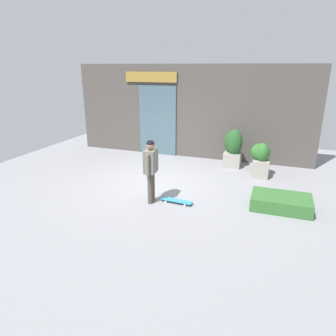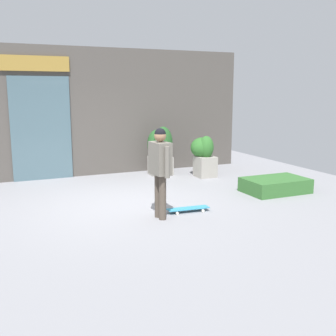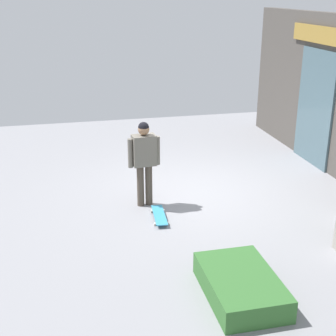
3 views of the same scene
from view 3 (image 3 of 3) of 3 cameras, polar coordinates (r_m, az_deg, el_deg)
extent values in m
plane|color=gray|center=(9.43, 3.25, -3.08)|extent=(12.00, 12.00, 0.00)
cube|color=#47606B|center=(11.27, 17.25, 6.92)|extent=(1.46, 0.06, 2.58)
cube|color=olive|center=(11.22, 17.42, 15.11)|extent=(2.00, 0.05, 0.37)
cylinder|color=#4C4238|center=(8.81, -2.32, -2.00)|extent=(0.13, 0.13, 0.80)
cylinder|color=#4C4238|center=(8.77, -3.33, -2.12)|extent=(0.13, 0.13, 0.80)
cube|color=#6B665B|center=(8.55, -2.90, 2.15)|extent=(0.30, 0.44, 0.56)
cylinder|color=#6B665B|center=(8.63, -1.27, 2.12)|extent=(0.09, 0.09, 0.54)
cylinder|color=#6B665B|center=(8.50, -4.55, 1.78)|extent=(0.09, 0.09, 0.54)
sphere|color=#997051|center=(8.43, -2.95, 4.66)|extent=(0.21, 0.21, 0.21)
sphere|color=black|center=(8.42, -2.95, 4.90)|extent=(0.20, 0.20, 0.20)
cube|color=teal|center=(8.40, -1.04, -5.66)|extent=(0.81, 0.26, 0.02)
cylinder|color=silver|center=(8.20, -0.05, -6.65)|extent=(0.06, 0.03, 0.05)
cylinder|color=silver|center=(8.18, -1.57, -6.75)|extent=(0.06, 0.03, 0.05)
cylinder|color=silver|center=(8.65, -0.54, -5.11)|extent=(0.06, 0.03, 0.05)
cylinder|color=silver|center=(8.63, -1.99, -5.20)|extent=(0.06, 0.03, 0.05)
cube|color=#33662D|center=(6.46, 8.73, -13.79)|extent=(1.38, 0.90, 0.32)
camera|label=1|loc=(7.31, -57.79, 7.12)|focal=32.65mm
camera|label=2|loc=(11.91, -38.39, 8.75)|focal=43.70mm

